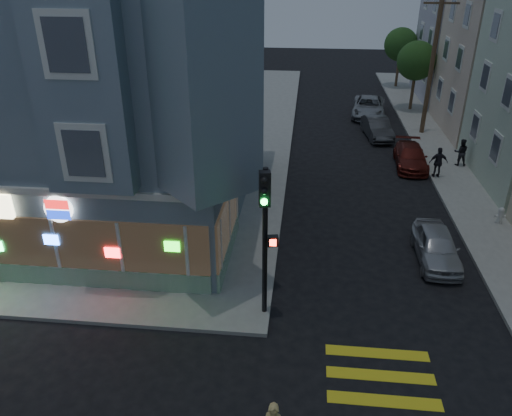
% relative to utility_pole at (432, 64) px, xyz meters
% --- Properties ---
extents(ground, '(120.00, 120.00, 0.00)m').
position_rel_utility_pole_xyz_m(ground, '(-12.00, -24.00, -4.80)').
color(ground, black).
rests_on(ground, ground).
extents(sidewalk_nw, '(33.00, 42.00, 0.15)m').
position_rel_utility_pole_xyz_m(sidewalk_nw, '(-25.50, -1.00, -4.72)').
color(sidewalk_nw, gray).
rests_on(sidewalk_nw, ground).
extents(corner_building, '(14.60, 14.60, 11.40)m').
position_rel_utility_pole_xyz_m(corner_building, '(-18.00, -13.02, 1.02)').
color(corner_building, slate).
rests_on(corner_building, sidewalk_nw).
extents(row_house_d, '(12.00, 8.60, 10.50)m').
position_rel_utility_pole_xyz_m(row_house_d, '(7.50, 10.00, 0.60)').
color(row_house_d, '#9E99A9').
rests_on(row_house_d, sidewalk_ne).
extents(utility_pole, '(2.20, 0.30, 9.00)m').
position_rel_utility_pole_xyz_m(utility_pole, '(0.00, 0.00, 0.00)').
color(utility_pole, '#4C3826').
rests_on(utility_pole, sidewalk_ne).
extents(street_tree_near, '(3.00, 3.00, 5.30)m').
position_rel_utility_pole_xyz_m(street_tree_near, '(0.20, 6.00, -0.86)').
color(street_tree_near, '#4C3826').
rests_on(street_tree_near, sidewalk_ne).
extents(street_tree_far, '(3.00, 3.00, 5.30)m').
position_rel_utility_pole_xyz_m(street_tree_far, '(0.20, 14.00, -0.86)').
color(street_tree_far, '#4C3826').
rests_on(street_tree_far, sidewalk_ne).
extents(pedestrian_a, '(0.83, 0.68, 1.60)m').
position_rel_utility_pole_xyz_m(pedestrian_a, '(1.00, -6.10, -3.85)').
color(pedestrian_a, black).
rests_on(pedestrian_a, sidewalk_ne).
extents(pedestrian_b, '(1.03, 0.48, 1.71)m').
position_rel_utility_pole_xyz_m(pedestrian_b, '(-0.70, -8.03, -3.79)').
color(pedestrian_b, '#24222A').
rests_on(pedestrian_b, sidewalk_ne).
extents(parked_car_a, '(1.61, 3.91, 1.33)m').
position_rel_utility_pole_xyz_m(parked_car_a, '(-2.57, -16.61, -4.13)').
color(parked_car_a, '#AFB2B7').
rests_on(parked_car_a, ground).
extents(parked_car_b, '(1.97, 4.30, 1.37)m').
position_rel_utility_pole_xyz_m(parked_car_b, '(-3.23, -1.08, -4.11)').
color(parked_car_b, '#36373B').
rests_on(parked_car_b, ground).
extents(parked_car_c, '(1.94, 4.34, 1.23)m').
position_rel_utility_pole_xyz_m(parked_car_c, '(-1.85, -6.28, -4.18)').
color(parked_car_c, maroon).
rests_on(parked_car_c, ground).
extents(parked_car_d, '(3.01, 5.46, 1.45)m').
position_rel_utility_pole_xyz_m(parked_car_d, '(-3.32, 4.12, -4.07)').
color(parked_car_d, '#909399').
rests_on(parked_car_d, ground).
extents(traffic_signal, '(0.65, 0.60, 5.36)m').
position_rel_utility_pole_xyz_m(traffic_signal, '(-9.18, -20.93, -1.02)').
color(traffic_signal, black).
rests_on(traffic_signal, sidewalk_nw).
extents(fire_hydrant, '(0.46, 0.27, 0.80)m').
position_rel_utility_pole_xyz_m(fire_hydrant, '(1.00, -13.32, -4.23)').
color(fire_hydrant, silver).
rests_on(fire_hydrant, sidewalk_ne).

